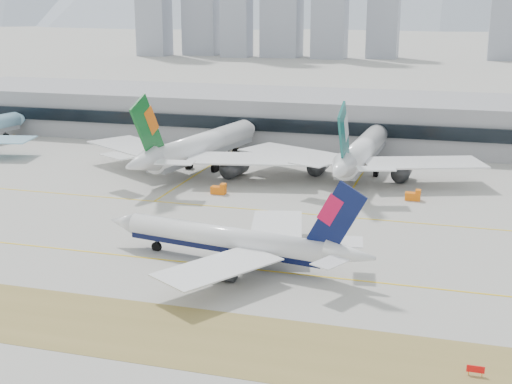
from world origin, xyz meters
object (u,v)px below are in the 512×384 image
(widebody_cathay, at_px, (361,153))
(terminal, at_px, (337,118))
(taxiing_airliner, at_px, (234,241))
(widebody_eva, at_px, (199,148))

(widebody_cathay, relative_size, terminal, 0.23)
(taxiing_airliner, height_order, terminal, taxiing_airliner)
(widebody_cathay, bearing_deg, widebody_eva, 101.37)
(widebody_cathay, distance_m, terminal, 49.16)
(widebody_eva, xyz_separation_m, terminal, (28.42, 53.52, 1.03))
(taxiing_airliner, bearing_deg, widebody_eva, -55.13)
(taxiing_airliner, relative_size, widebody_cathay, 0.80)
(taxiing_airliner, relative_size, terminal, 0.19)
(taxiing_airliner, bearing_deg, widebody_cathay, -90.23)
(taxiing_airliner, height_order, widebody_eva, widebody_eva)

